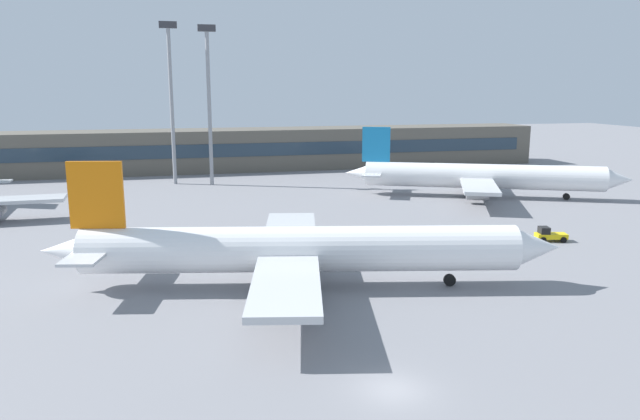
% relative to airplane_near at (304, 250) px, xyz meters
% --- Properties ---
extents(ground_plane, '(400.00, 400.00, 0.00)m').
position_rel_airplane_near_xyz_m(ground_plane, '(1.03, 19.89, -3.57)').
color(ground_plane, gray).
extents(terminal_building, '(143.53, 12.13, 9.00)m').
position_rel_airplane_near_xyz_m(terminal_building, '(1.03, 82.76, 0.93)').
color(terminal_building, '#5B564C').
rests_on(terminal_building, ground_plane).
extents(airplane_near, '(46.89, 33.17, 11.70)m').
position_rel_airplane_near_xyz_m(airplane_near, '(0.00, 0.00, 0.00)').
color(airplane_near, white).
rests_on(airplane_near, ground_plane).
extents(airplane_far, '(43.66, 31.47, 11.49)m').
position_rel_airplane_near_xyz_m(airplane_far, '(39.19, 38.04, -0.06)').
color(airplane_far, white).
rests_on(airplane_far, ground_plane).
extents(baggage_tug_yellow, '(3.85, 2.49, 1.75)m').
position_rel_airplane_near_xyz_m(baggage_tug_yellow, '(32.08, 9.38, -2.77)').
color(baggage_tug_yellow, yellow).
rests_on(baggage_tug_yellow, ground_plane).
extents(floodlight_tower_west, '(3.20, 0.80, 29.79)m').
position_rel_airplane_near_xyz_m(floodlight_tower_west, '(-10.56, 65.34, 13.40)').
color(floodlight_tower_west, gray).
rests_on(floodlight_tower_west, ground_plane).
extents(floodlight_tower_east, '(3.20, 0.80, 29.10)m').
position_rel_airplane_near_xyz_m(floodlight_tower_east, '(-3.84, 62.51, 13.05)').
color(floodlight_tower_east, gray).
rests_on(floodlight_tower_east, ground_plane).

